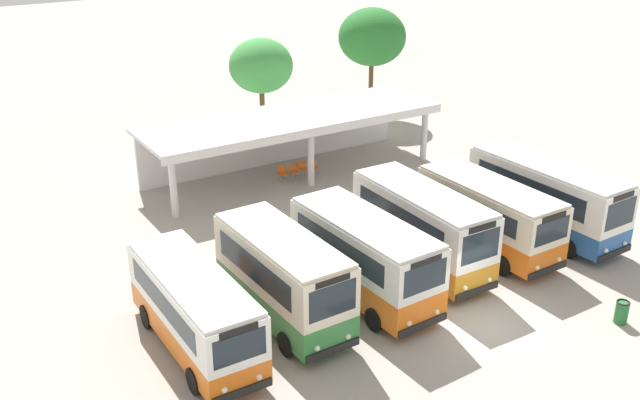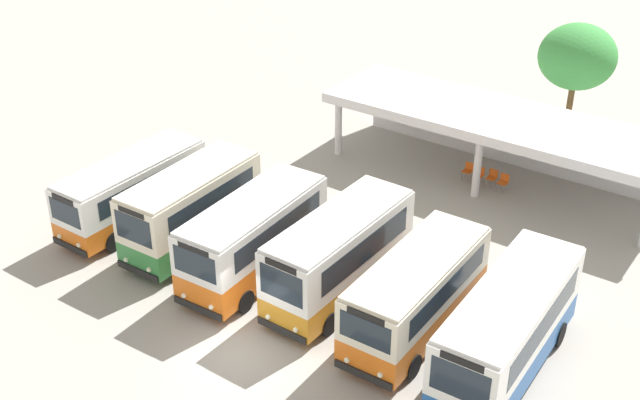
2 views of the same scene
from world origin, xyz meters
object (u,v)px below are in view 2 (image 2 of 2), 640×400
at_px(city_bus_nearest_orange, 132,189).
at_px(city_bus_middle_cream, 254,236).
at_px(city_bus_second_in_row, 191,207).
at_px(city_bus_fifth_blue, 416,293).
at_px(waiting_chair_middle_seat, 492,176).
at_px(waiting_chair_end_by_column, 468,170).
at_px(waiting_chair_second_from_end, 479,174).
at_px(city_bus_far_end_green, 508,327).
at_px(city_bus_fourth_amber, 339,253).
at_px(waiting_chair_fourth_seat, 503,181).

bearing_deg(city_bus_nearest_orange, city_bus_middle_cream, -1.40).
height_order(city_bus_nearest_orange, city_bus_second_in_row, city_bus_second_in_row).
bearing_deg(city_bus_fifth_blue, waiting_chair_middle_seat, 101.73).
bearing_deg(city_bus_fifth_blue, city_bus_second_in_row, -178.43).
relative_size(waiting_chair_end_by_column, waiting_chair_second_from_end, 1.00).
bearing_deg(city_bus_far_end_green, city_bus_nearest_orange, -179.29).
relative_size(city_bus_nearest_orange, waiting_chair_middle_seat, 8.45).
distance_m(city_bus_fourth_amber, waiting_chair_end_by_column, 11.58).
height_order(city_bus_second_in_row, city_bus_middle_cream, city_bus_second_in_row).
height_order(waiting_chair_second_from_end, waiting_chair_middle_seat, same).
relative_size(city_bus_far_end_green, waiting_chair_middle_seat, 9.16).
relative_size(city_bus_fifth_blue, waiting_chair_middle_seat, 8.26).
distance_m(city_bus_far_end_green, waiting_chair_end_by_column, 13.98).
bearing_deg(waiting_chair_fourth_seat, city_bus_nearest_orange, -135.17).
bearing_deg(city_bus_far_end_green, waiting_chair_second_from_end, 119.07).
xyz_separation_m(city_bus_second_in_row, waiting_chair_end_by_column, (6.73, 12.10, -1.35)).
height_order(waiting_chair_end_by_column, waiting_chair_fourth_seat, same).
distance_m(city_bus_nearest_orange, city_bus_fifth_blue, 13.93).
relative_size(waiting_chair_second_from_end, waiting_chair_middle_seat, 1.00).
xyz_separation_m(city_bus_fourth_amber, waiting_chair_second_from_end, (0.40, 11.39, -1.37)).
relative_size(waiting_chair_second_from_end, waiting_chair_fourth_seat, 1.00).
distance_m(city_bus_middle_cream, city_bus_fifth_blue, 6.98).
height_order(waiting_chair_middle_seat, waiting_chair_fourth_seat, same).
height_order(city_bus_middle_cream, waiting_chair_middle_seat, city_bus_middle_cream).
bearing_deg(waiting_chair_second_from_end, city_bus_second_in_row, -121.53).
bearing_deg(city_bus_nearest_orange, city_bus_far_end_green, 0.71).
distance_m(city_bus_nearest_orange, waiting_chair_end_by_column, 15.90).
distance_m(waiting_chair_middle_seat, waiting_chair_fourth_seat, 0.64).
bearing_deg(city_bus_nearest_orange, waiting_chair_end_by_column, 49.92).
distance_m(city_bus_nearest_orange, city_bus_far_end_green, 17.41).
distance_m(waiting_chair_end_by_column, waiting_chair_middle_seat, 1.26).
bearing_deg(city_bus_fifth_blue, city_bus_fourth_amber, 174.86).
bearing_deg(city_bus_far_end_green, waiting_chair_middle_seat, 116.45).
relative_size(city_bus_fifth_blue, waiting_chair_second_from_end, 8.26).
xyz_separation_m(city_bus_far_end_green, waiting_chair_fourth_seat, (-5.31, 11.81, -1.33)).
distance_m(city_bus_fifth_blue, city_bus_far_end_green, 3.48).
bearing_deg(waiting_chair_second_from_end, city_bus_middle_cream, -107.63).
bearing_deg(city_bus_second_in_row, waiting_chair_end_by_column, 60.92).
bearing_deg(city_bus_fourth_amber, city_bus_middle_cream, -167.01).
relative_size(city_bus_far_end_green, waiting_chair_second_from_end, 9.16).
distance_m(city_bus_fifth_blue, waiting_chair_fourth_seat, 11.91).
bearing_deg(waiting_chair_fourth_seat, city_bus_far_end_green, -65.79).
relative_size(city_bus_middle_cream, waiting_chair_fourth_seat, 8.25).
xyz_separation_m(city_bus_second_in_row, city_bus_fifth_blue, (10.44, 0.29, -0.15)).
xyz_separation_m(city_bus_middle_cream, city_bus_fifth_blue, (6.96, 0.49, -0.10)).
distance_m(city_bus_nearest_orange, city_bus_second_in_row, 3.49).
xyz_separation_m(waiting_chair_second_from_end, waiting_chair_middle_seat, (0.63, 0.12, 0.00)).
distance_m(city_bus_fifth_blue, waiting_chair_middle_seat, 12.14).
xyz_separation_m(city_bus_fifth_blue, city_bus_far_end_green, (3.48, -0.10, 0.13)).
relative_size(city_bus_nearest_orange, waiting_chair_second_from_end, 8.45).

